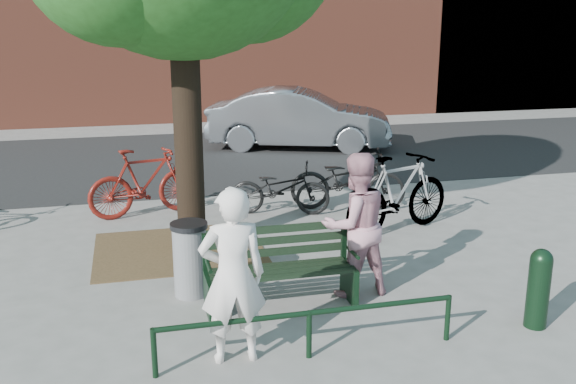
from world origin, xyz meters
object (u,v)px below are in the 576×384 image
object	(u,v)px
park_bench	(279,266)
litter_bin	(190,259)
person_left	(233,276)
bicycle_c	(280,189)
bollard	(539,286)
person_right	(355,225)
parked_car	(299,119)

from	to	relation	value
park_bench	litter_bin	bearing A→B (deg)	152.01
person_left	litter_bin	xyz separation A→B (m)	(-0.26, 1.65, -0.42)
person_left	bicycle_c	world-z (taller)	person_left
litter_bin	bicycle_c	size ratio (longest dim) A/B	0.54
park_bench	bollard	distance (m)	2.87
litter_bin	person_right	bearing A→B (deg)	-13.12
parked_car	litter_bin	bearing A→B (deg)	176.63
person_left	parked_car	xyz separation A→B (m)	(3.39, 10.16, -0.12)
person_left	person_right	world-z (taller)	person_left
bicycle_c	parked_car	size ratio (longest dim) A/B	0.37
person_left	bollard	distance (m)	3.33
bollard	litter_bin	xyz separation A→B (m)	(-3.57, 1.76, -0.02)
bollard	park_bench	bearing A→B (deg)	154.43
person_right	bicycle_c	world-z (taller)	person_right
litter_bin	parked_car	size ratio (longest dim) A/B	0.20
bicycle_c	litter_bin	bearing A→B (deg)	165.73
person_right	bollard	world-z (taller)	person_right
park_bench	litter_bin	world-z (taller)	park_bench
person_right	bollard	distance (m)	2.13
park_bench	bollard	bearing A→B (deg)	-25.57
person_left	parked_car	size ratio (longest dim) A/B	0.38
litter_bin	park_bench	bearing A→B (deg)	-27.99
park_bench	parked_car	distance (m)	9.42
park_bench	person_left	xyz separation A→B (m)	(-0.72, -1.13, 0.40)
park_bench	litter_bin	size ratio (longest dim) A/B	1.90
litter_bin	bicycle_c	xyz separation A→B (m)	(1.82, 2.98, -0.02)
bollard	litter_bin	bearing A→B (deg)	153.75
person_left	bollard	size ratio (longest dim) A/B	1.97
bollard	parked_car	size ratio (longest dim) A/B	0.19
park_bench	parked_car	world-z (taller)	parked_car
person_right	bollard	size ratio (longest dim) A/B	1.97
bollard	person_right	bearing A→B (deg)	141.34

